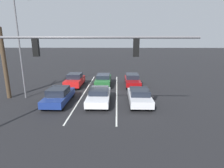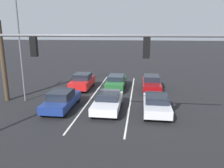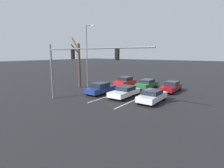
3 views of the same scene
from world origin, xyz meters
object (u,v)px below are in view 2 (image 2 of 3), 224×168
(car_navy_rightlane_front, at_px, (62,100))
(car_silver_leftlane_front, at_px, (156,104))
(car_maroon_leftlane_second, at_px, (151,83))
(car_darkgreen_midlane_second, at_px, (116,82))
(traffic_signal_gantry, at_px, (40,58))
(car_white_midlane_front, at_px, (108,101))
(bare_tree_near, at_px, (2,58))
(car_red_rightlane_second, at_px, (82,81))
(street_lamp_right_shoulder, at_px, (21,39))

(car_navy_rightlane_front, relative_size, car_silver_leftlane_front, 1.07)
(car_navy_rightlane_front, xyz_separation_m, car_maroon_leftlane_second, (-7.16, -6.63, 0.02))
(car_darkgreen_midlane_second, height_order, traffic_signal_gantry, traffic_signal_gantry)
(car_white_midlane_front, bearing_deg, bare_tree_near, -7.79)
(car_red_rightlane_second, bearing_deg, traffic_signal_gantry, 95.22)
(car_maroon_leftlane_second, distance_m, street_lamp_right_shoulder, 12.85)
(car_silver_leftlane_front, height_order, car_darkgreen_midlane_second, car_darkgreen_midlane_second)
(car_darkgreen_midlane_second, bearing_deg, car_red_rightlane_second, 9.77)
(car_red_rightlane_second, relative_size, street_lamp_right_shoulder, 0.44)
(car_navy_rightlane_front, height_order, bare_tree_near, bare_tree_near)
(car_red_rightlane_second, bearing_deg, car_white_midlane_front, 121.29)
(car_maroon_leftlane_second, bearing_deg, car_silver_leftlane_front, 90.64)
(car_silver_leftlane_front, xyz_separation_m, car_red_rightlane_second, (7.22, -6.08, 0.07))
(traffic_signal_gantry, bearing_deg, car_darkgreen_midlane_second, -101.57)
(car_navy_rightlane_front, distance_m, street_lamp_right_shoulder, 6.05)
(car_navy_rightlane_front, bearing_deg, car_silver_leftlane_front, -179.88)
(traffic_signal_gantry, height_order, street_lamp_right_shoulder, street_lamp_right_shoulder)
(car_white_midlane_front, bearing_deg, car_red_rightlane_second, -58.71)
(car_silver_leftlane_front, relative_size, traffic_signal_gantry, 0.34)
(car_navy_rightlane_front, xyz_separation_m, car_red_rightlane_second, (-0.02, -6.09, 0.07))
(car_maroon_leftlane_second, xyz_separation_m, traffic_signal_gantry, (6.10, 11.91, 3.86))
(car_white_midlane_front, xyz_separation_m, car_red_rightlane_second, (3.60, -5.92, 0.09))
(car_darkgreen_midlane_second, bearing_deg, car_white_midlane_front, 90.96)
(car_navy_rightlane_front, height_order, street_lamp_right_shoulder, street_lamp_right_shoulder)
(car_red_rightlane_second, xyz_separation_m, street_lamp_right_shoulder, (3.74, 4.60, 4.46))
(car_silver_leftlane_front, height_order, bare_tree_near, bare_tree_near)
(car_silver_leftlane_front, height_order, street_lamp_right_shoulder, street_lamp_right_shoulder)
(bare_tree_near, bearing_deg, car_white_midlane_front, 172.21)
(car_darkgreen_midlane_second, bearing_deg, traffic_signal_gantry, 78.43)
(car_maroon_leftlane_second, distance_m, bare_tree_near, 14.08)
(traffic_signal_gantry, bearing_deg, car_maroon_leftlane_second, -117.13)
(car_darkgreen_midlane_second, distance_m, bare_tree_near, 10.92)
(car_navy_rightlane_front, bearing_deg, traffic_signal_gantry, 101.36)
(car_white_midlane_front, bearing_deg, street_lamp_right_shoulder, -10.23)
(car_maroon_leftlane_second, bearing_deg, car_navy_rightlane_front, 42.80)
(car_white_midlane_front, bearing_deg, car_navy_rightlane_front, 2.68)
(car_darkgreen_midlane_second, relative_size, car_maroon_leftlane_second, 1.00)
(car_red_rightlane_second, xyz_separation_m, traffic_signal_gantry, (-1.04, 11.37, 3.81))
(car_silver_leftlane_front, distance_m, car_darkgreen_midlane_second, 7.65)
(traffic_signal_gantry, relative_size, bare_tree_near, 1.63)
(bare_tree_near, bearing_deg, car_silver_leftlane_front, 173.71)
(car_silver_leftlane_front, bearing_deg, traffic_signal_gantry, 40.58)
(car_white_midlane_front, bearing_deg, car_maroon_leftlane_second, -118.73)
(car_white_midlane_front, relative_size, car_silver_leftlane_front, 1.06)
(bare_tree_near, bearing_deg, car_maroon_leftlane_second, -157.76)
(car_darkgreen_midlane_second, height_order, car_red_rightlane_second, car_red_rightlane_second)
(car_silver_leftlane_front, relative_size, car_maroon_leftlane_second, 0.92)
(car_red_rightlane_second, relative_size, traffic_signal_gantry, 0.32)
(car_red_rightlane_second, height_order, bare_tree_near, bare_tree_near)
(car_white_midlane_front, relative_size, traffic_signal_gantry, 0.36)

